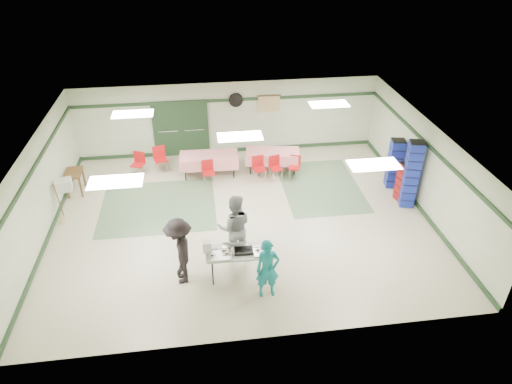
{
  "coord_description": "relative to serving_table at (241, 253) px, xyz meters",
  "views": [
    {
      "loc": [
        -1.05,
        -11.11,
        7.84
      ],
      "look_at": [
        0.39,
        -0.3,
        1.08
      ],
      "focal_mm": 32.0,
      "sensor_mm": 36.0,
      "label": 1
    }
  ],
  "objects": [
    {
      "name": "wall_right",
      "position": [
        5.76,
        2.46,
        0.64
      ],
      "size": [
        0.0,
        9.0,
        9.0
      ],
      "primitive_type": "plane",
      "rotation": [
        1.57,
        0.0,
        -1.57
      ],
      "color": "beige",
      "rests_on": "floor"
    },
    {
      "name": "trim_right",
      "position": [
        5.73,
        2.46,
        1.34
      ],
      "size": [
        0.06,
        9.0,
        0.1
      ],
      "primitive_type": "cube",
      "rotation": [
        0.0,
        0.0,
        1.57
      ],
      "color": "#1F3920",
      "rests_on": "wall_back"
    },
    {
      "name": "sheet_tray_right",
      "position": [
        0.55,
        -0.1,
        0.06
      ],
      "size": [
        0.54,
        0.41,
        0.02
      ],
      "primitive_type": "cube",
      "rotation": [
        0.0,
        0.0,
        -0.02
      ],
      "color": "silver",
      "rests_on": "serving_table"
    },
    {
      "name": "volunteer_dark",
      "position": [
        -1.48,
        0.04,
        0.18
      ],
      "size": [
        0.69,
        1.17,
        1.79
      ],
      "primitive_type": "imported",
      "rotation": [
        0.0,
        0.0,
        -1.54
      ],
      "color": "black",
      "rests_on": "floor"
    },
    {
      "name": "trim_left",
      "position": [
        -5.21,
        2.46,
        1.34
      ],
      "size": [
        0.06,
        9.0,
        0.1
      ],
      "primitive_type": "cube",
      "rotation": [
        0.0,
        0.0,
        1.57
      ],
      "color": "#1F3920",
      "rests_on": "wall_back"
    },
    {
      "name": "green_patch_a",
      "position": [
        -2.24,
        3.46,
        -0.71
      ],
      "size": [
        3.5,
        3.0,
        0.01
      ],
      "primitive_type": "cube",
      "color": "#5C7A59",
      "rests_on": "floor"
    },
    {
      "name": "chair_loose_b",
      "position": [
        -2.95,
        5.54,
        -0.18
      ],
      "size": [
        0.53,
        0.53,
        0.86
      ],
      "rotation": [
        0.0,
        0.0,
        -0.39
      ],
      "color": "red",
      "rests_on": "floor"
    },
    {
      "name": "double_door_left",
      "position": [
        -1.94,
        6.9,
        0.34
      ],
      "size": [
        0.9,
        0.06,
        2.1
      ],
      "primitive_type": "cube",
      "color": "gray",
      "rests_on": "floor"
    },
    {
      "name": "printer_table",
      "position": [
        -4.89,
        4.66,
        -0.08
      ],
      "size": [
        0.55,
        0.82,
        0.74
      ],
      "rotation": [
        0.0,
        0.0,
        0.04
      ],
      "color": "brown",
      "rests_on": "floor"
    },
    {
      "name": "wall_fan",
      "position": [
        0.56,
        6.9,
        1.34
      ],
      "size": [
        0.5,
        0.1,
        0.5
      ],
      "primitive_type": "cylinder",
      "rotation": [
        1.57,
        0.0,
        0.0
      ],
      "color": "black",
      "rests_on": "wall_back"
    },
    {
      "name": "trim_back",
      "position": [
        0.26,
        6.93,
        1.34
      ],
      "size": [
        11.0,
        0.06,
        0.1
      ],
      "primitive_type": "cube",
      "color": "#1F3920",
      "rests_on": "wall_back"
    },
    {
      "name": "chair_b",
      "position": [
        1.08,
        4.7,
        -0.18
      ],
      "size": [
        0.47,
        0.47,
        0.86
      ],
      "rotation": [
        0.0,
        0.0,
        0.18
      ],
      "color": "red",
      "rests_on": "floor"
    },
    {
      "name": "baseboard_left",
      "position": [
        -5.21,
        2.46,
        -0.65
      ],
      "size": [
        0.06,
        9.0,
        0.12
      ],
      "primitive_type": "cube",
      "rotation": [
        0.0,
        0.0,
        1.57
      ],
      "color": "#1F3920",
      "rests_on": "floor"
    },
    {
      "name": "crate_stack_blue_a",
      "position": [
        5.41,
        3.7,
        0.12
      ],
      "size": [
        0.5,
        0.5,
        1.67
      ],
      "primitive_type": "cube",
      "rotation": [
        0.0,
        0.0,
        -0.18
      ],
      "color": "#192B9B",
      "rests_on": "floor"
    },
    {
      "name": "dining_table_a",
      "position": [
        1.64,
        5.26,
        -0.14
      ],
      "size": [
        1.93,
        1.1,
        0.77
      ],
      "rotation": [
        0.0,
        0.0,
        -0.16
      ],
      "color": "red",
      "rests_on": "floor"
    },
    {
      "name": "dining_table_b",
      "position": [
        -0.56,
        5.26,
        -0.14
      ],
      "size": [
        1.99,
        0.93,
        0.77
      ],
      "rotation": [
        0.0,
        0.0,
        -0.03
      ],
      "color": "red",
      "rests_on": "floor"
    },
    {
      "name": "double_door_right",
      "position": [
        -0.99,
        6.9,
        0.34
      ],
      "size": [
        0.9,
        0.06,
        2.1
      ],
      "primitive_type": "cube",
      "color": "gray",
      "rests_on": "floor"
    },
    {
      "name": "floor",
      "position": [
        0.26,
        2.46,
        -0.71
      ],
      "size": [
        11.0,
        11.0,
        0.0
      ],
      "primitive_type": "plane",
      "color": "#BDB198",
      "rests_on": "ground"
    },
    {
      "name": "office_printer",
      "position": [
        -4.89,
        3.57,
        0.2
      ],
      "size": [
        0.49,
        0.44,
        0.34
      ],
      "primitive_type": "cube",
      "rotation": [
        0.0,
        0.0,
        0.16
      ],
      "color": "beige",
      "rests_on": "printer_table"
    },
    {
      "name": "volunteer_teal",
      "position": [
        0.53,
        -0.74,
        0.06
      ],
      "size": [
        0.58,
        0.4,
        1.55
      ],
      "primitive_type": "imported",
      "rotation": [
        0.0,
        0.0,
        0.05
      ],
      "color": "#137883",
      "rests_on": "floor"
    },
    {
      "name": "wall_left",
      "position": [
        -5.24,
        2.46,
        0.64
      ],
      "size": [
        0.0,
        9.0,
        9.0
      ],
      "primitive_type": "plane",
      "rotation": [
        1.57,
        0.0,
        1.57
      ],
      "color": "beige",
      "rests_on": "floor"
    },
    {
      "name": "wall_front",
      "position": [
        0.26,
        -2.04,
        0.64
      ],
      "size": [
        11.0,
        0.0,
        11.0
      ],
      "primitive_type": "plane",
      "rotation": [
        -1.57,
        0.0,
        0.0
      ],
      "color": "beige",
      "rests_on": "floor"
    },
    {
      "name": "chair_c",
      "position": [
        2.32,
        4.69,
        -0.22
      ],
      "size": [
        0.47,
        0.47,
        0.8
      ],
      "rotation": [
        0.0,
        0.0,
        -0.31
      ],
      "color": "red",
      "rests_on": "floor"
    },
    {
      "name": "scroll_banner",
      "position": [
        1.76,
        6.9,
        1.14
      ],
      "size": [
        0.8,
        0.02,
        0.6
      ],
      "primitive_type": "cube",
      "color": "tan",
      "rests_on": "wall_back"
    },
    {
      "name": "sheet_tray_left",
      "position": [
        -0.56,
        -0.09,
        0.06
      ],
      "size": [
        0.64,
        0.49,
        0.02
      ],
      "primitive_type": "cube",
      "rotation": [
        0.0,
        0.0,
        -0.02
      ],
      "color": "silver",
      "rests_on": "serving_table"
    },
    {
      "name": "chair_loose_a",
      "position": [
        -2.24,
        5.75,
        -0.15
      ],
      "size": [
        0.52,
        0.52,
        0.92
      ],
      "rotation": [
        0.0,
        0.0,
        0.26
      ],
      "color": "red",
      "rests_on": "floor"
    },
    {
      "name": "door_frame",
      "position": [
        -1.47,
        6.88,
        0.34
      ],
      "size": [
        2.0,
        0.03,
        2.15
      ],
      "primitive_type": "cube",
      "color": "#1F3920",
      "rests_on": "floor"
    },
    {
      "name": "broom",
      "position": [
        -4.97,
        3.04,
        -0.04
      ],
      "size": [
        0.08,
        0.21,
        1.29
      ],
      "primitive_type": "cylinder",
      "rotation": [
        0.14,
        0.0,
        0.23
      ],
      "color": "brown",
      "rests_on": "floor"
    },
    {
      "name": "serving_table",
      "position": [
        0.0,
        0.0,
        0.0
      ],
      "size": [
        1.7,
        0.72,
        0.76
      ],
      "rotation": [
        0.0,
        0.0,
        -0.02
      ],
      "color": "#BBBBB6",
      "rests_on": "floor"
    },
    {
      "name": "chair_a",
      "position": [
        1.64,
        4.69,
        -0.2
      ],
      "size": [
        0.48,
        0.48,
        0.83
      ],
      "rotation": [
        0.0,
        0.0,
        0.26
      ],
      "color": "red",
      "rests_on": "floor"
    },
    {
      "name": "crate_stack_red",
      "position": [
        5.41,
        2.84,
        -0.07
      ],
      "size": [
        0.47,
        0.47,
        1.29
      ],
      "primitive_type": "cube",
      "rotation": [
        0.0,
        0.0,
        0.2
      ],
      "color": "maroon",
      "rests_on": "floor"
    },
    {
      "name": "sheet_tray_mid",
      "position": [
        -0.14,
        0.1,
        0.06
      ],
      "size": [
        0.65,
        0.5,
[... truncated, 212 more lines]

